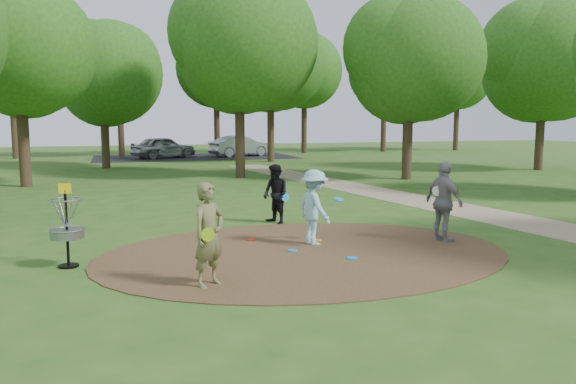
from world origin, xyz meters
name	(u,v)px	position (x,y,z in m)	size (l,w,h in m)	color
ground	(306,253)	(0.00, 0.00, 0.00)	(100.00, 100.00, 0.00)	#2D5119
dirt_clearing	(306,253)	(0.00, 0.00, 0.01)	(8.40, 8.40, 0.02)	#47301C
footpath	(508,219)	(6.50, 2.00, 0.01)	(2.00, 40.00, 0.01)	#8C7A5B
parking_lot	(195,157)	(2.00, 30.00, 0.00)	(14.00, 8.00, 0.01)	black
player_observer_with_disc	(209,235)	(-2.23, -1.66, 0.85)	(0.74, 0.69, 1.70)	olive
player_throwing_with_disc	(314,207)	(0.44, 0.71, 0.81)	(1.12, 1.15, 1.63)	#95CFDE
player_walking_with_disc	(276,194)	(0.33, 3.31, 0.77)	(0.81, 0.91, 1.54)	black
player_waiting_with_disc	(444,202)	(3.24, 0.10, 0.89)	(0.63, 1.11, 1.78)	gray
disc_ground_cyan	(292,251)	(-0.22, 0.19, 0.03)	(0.22, 0.22, 0.02)	#168EB6
disc_ground_blue	(352,258)	(0.69, -0.75, 0.03)	(0.22, 0.22, 0.02)	#0D88E4
disc_ground_red	(251,240)	(-0.78, 1.46, 0.03)	(0.22, 0.22, 0.02)	red
car_left	(164,147)	(-0.24, 29.42, 0.76)	(1.79, 4.44, 1.51)	#A6A8AE
car_right	(240,146)	(5.28, 29.62, 0.75)	(1.58, 4.53, 1.49)	#9FA3A6
disc_ground_orange	(317,240)	(0.59, 0.95, 0.03)	(0.22, 0.22, 0.02)	orange
disc_golf_basket	(66,220)	(-4.50, 0.30, 0.87)	(0.63, 0.63, 1.54)	black
tree_ring	(322,46)	(3.66, 8.82, 5.30)	(37.32, 45.58, 9.15)	#332316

